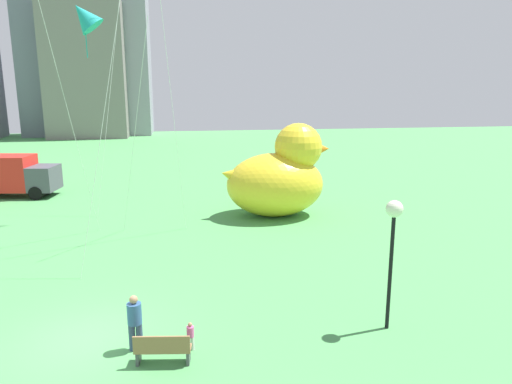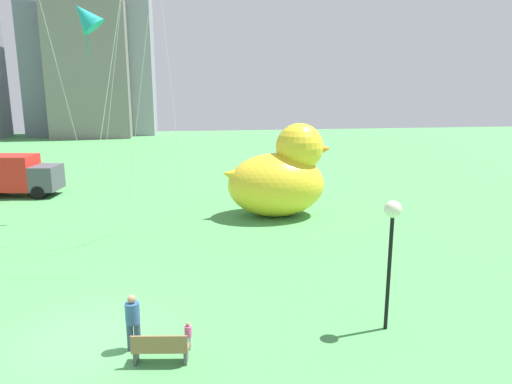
# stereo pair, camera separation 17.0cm
# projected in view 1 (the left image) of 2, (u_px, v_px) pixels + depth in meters

# --- Properties ---
(ground_plane) EXTENTS (140.00, 140.00, 0.00)m
(ground_plane) POSITION_uv_depth(u_px,v_px,m) (85.00, 339.00, 13.95)
(ground_plane) COLOR #4C9852
(park_bench) EXTENTS (1.56, 0.67, 0.90)m
(park_bench) POSITION_uv_depth(u_px,v_px,m) (163.00, 349.00, 12.55)
(park_bench) COLOR olive
(park_bench) RESTS_ON ground
(person_adult) EXTENTS (0.41, 0.41, 1.67)m
(person_adult) POSITION_uv_depth(u_px,v_px,m) (135.00, 320.00, 13.17)
(person_adult) COLOR #38476B
(person_adult) RESTS_ON ground
(person_child) EXTENTS (0.21, 0.21, 0.85)m
(person_child) POSITION_uv_depth(u_px,v_px,m) (190.00, 335.00, 13.24)
(person_child) COLOR silver
(person_child) RESTS_ON ground
(giant_inflatable_duck) EXTENTS (6.50, 4.17, 5.39)m
(giant_inflatable_duck) POSITION_uv_depth(u_px,v_px,m) (279.00, 177.00, 27.09)
(giant_inflatable_duck) COLOR yellow
(giant_inflatable_duck) RESTS_ON ground
(lamppost) EXTENTS (0.52, 0.52, 4.10)m
(lamppost) POSITION_uv_depth(u_px,v_px,m) (393.00, 227.00, 13.86)
(lamppost) COLOR black
(lamppost) RESTS_ON ground
(box_truck) EXTENTS (6.09, 3.17, 2.85)m
(box_truck) POSITION_uv_depth(u_px,v_px,m) (11.00, 176.00, 32.09)
(box_truck) COLOR red
(box_truck) RESTS_ON ground
(city_skyline) EXTENTS (31.82, 16.62, 30.58)m
(city_skyline) POSITION_uv_depth(u_px,v_px,m) (47.00, 52.00, 70.35)
(city_skyline) COLOR gray
(city_skyline) RESTS_ON ground
(kite_teal) EXTENTS (3.45, 3.44, 11.07)m
(kite_teal) POSITION_uv_depth(u_px,v_px,m) (85.00, 17.00, 19.77)
(kite_teal) COLOR silver
(kite_teal) RESTS_ON ground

